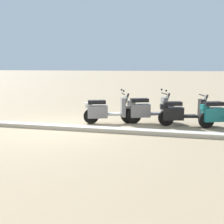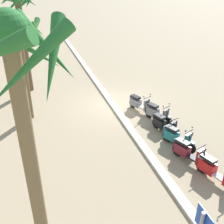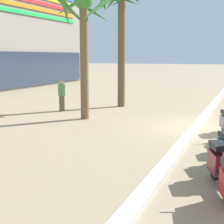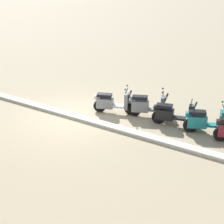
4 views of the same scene
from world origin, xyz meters
TOP-DOWN VIEW (x-y plane):
  - ground_plane at (0.00, 0.00)m, footprint 200.00×200.00m
  - curb_strip at (0.00, 0.18)m, footprint 60.00×0.36m
  - scooter_maroon_mid_centre at (-5.97, -1.18)m, footprint 1.69×0.84m
  - palm_tree_by_mall_entrance at (3.98, 4.74)m, footprint 2.21×2.31m
  - palm_tree_far_corner at (-0.02, 4.91)m, footprint 2.41×2.47m
  - pedestrian_strolling_near_curb at (1.41, 6.89)m, footprint 0.34×0.34m

SIDE VIEW (x-z plane):
  - ground_plane at x=0.00m, z-range 0.00..0.00m
  - curb_strip at x=0.00m, z-range 0.00..0.12m
  - scooter_maroon_mid_centre at x=-5.97m, z-range -0.06..0.98m
  - pedestrian_strolling_near_curb at x=1.41m, z-range 0.03..1.56m
  - palm_tree_far_corner at x=-0.02m, z-range 1.33..6.66m
  - palm_tree_by_mall_entrance at x=3.98m, z-range 1.53..7.81m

